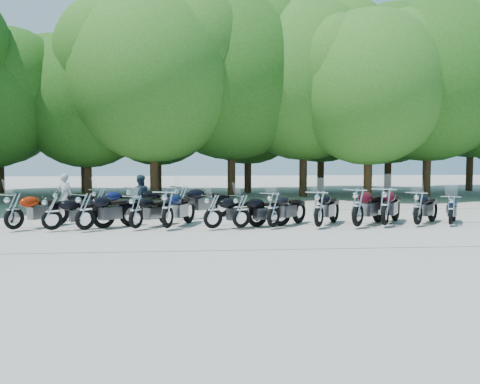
{
  "coord_description": "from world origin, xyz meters",
  "views": [
    {
      "loc": [
        -1.45,
        -15.09,
        2.26
      ],
      "look_at": [
        0.0,
        1.5,
        1.1
      ],
      "focal_mm": 38.0,
      "sensor_mm": 36.0,
      "label": 1
    }
  ],
  "objects": [
    {
      "name": "tree_15",
      "position": [
        16.61,
        17.02,
        7.03
      ],
      "size": [
        9.67,
        9.67,
        11.86
      ],
      "color": "#3A2614",
      "rests_on": "ground"
    },
    {
      "name": "motorcycle_10",
      "position": [
        4.57,
        0.53,
        0.72
      ],
      "size": [
        2.01,
        2.58,
        1.45
      ],
      "primitive_type": null,
      "rotation": [
        0.0,
        0.0,
        2.59
      ],
      "color": "#3F0814",
      "rests_on": "ground"
    },
    {
      "name": "tree_2",
      "position": [
        -7.25,
        12.84,
        5.31
      ],
      "size": [
        7.31,
        7.31,
        8.97
      ],
      "color": "#3A2614",
      "rests_on": "ground"
    },
    {
      "name": "motorcycle_5",
      "position": [
        -0.93,
        0.37,
        0.63
      ],
      "size": [
        2.29,
        1.54,
        1.25
      ],
      "primitive_type": null,
      "rotation": [
        0.0,
        0.0,
        2.0
      ],
      "color": "black",
      "rests_on": "ground"
    },
    {
      "name": "rider_1",
      "position": [
        -3.51,
        3.89,
        0.8
      ],
      "size": [
        0.79,
        0.62,
        1.59
      ],
      "primitive_type": "imported",
      "rotation": [
        0.0,
        0.0,
        3.11
      ],
      "color": "#213645",
      "rests_on": "ground"
    },
    {
      "name": "ground",
      "position": [
        0.0,
        0.0,
        0.0
      ],
      "size": [
        90.0,
        90.0,
        0.0
      ],
      "primitive_type": "plane",
      "color": "#A29D93",
      "rests_on": "ground"
    },
    {
      "name": "motorcycle_2",
      "position": [
        -4.77,
        0.37,
        0.66
      ],
      "size": [
        2.14,
        2.2,
        1.33
      ],
      "primitive_type": null,
      "rotation": [
        0.0,
        0.0,
        2.38
      ],
      "color": "black",
      "rests_on": "ground"
    },
    {
      "name": "rider_0",
      "position": [
        -6.29,
        4.17,
        0.82
      ],
      "size": [
        0.69,
        0.55,
        1.64
      ],
      "primitive_type": "imported",
      "rotation": [
        0.0,
        0.0,
        2.84
      ],
      "color": "#A0A0A3",
      "rests_on": "ground"
    },
    {
      "name": "motorcycle_6",
      "position": [
        -0.05,
        0.43,
        0.61
      ],
      "size": [
        2.23,
        1.6,
        1.23
      ],
      "primitive_type": null,
      "rotation": [
        0.0,
        0.0,
        2.06
      ],
      "color": "black",
      "rests_on": "ground"
    },
    {
      "name": "tree_14",
      "position": [
        10.68,
        16.09,
        5.83
      ],
      "size": [
        8.02,
        8.02,
        9.84
      ],
      "color": "#3A2614",
      "rests_on": "ground"
    },
    {
      "name": "motorcycle_0",
      "position": [
        -6.92,
        0.64,
        0.66
      ],
      "size": [
        1.92,
        2.32,
        1.32
      ],
      "primitive_type": null,
      "rotation": [
        0.0,
        0.0,
        2.53
      ],
      "color": "maroon",
      "rests_on": "ground"
    },
    {
      "name": "motorcycle_12",
      "position": [
        6.78,
        0.58,
        0.57
      ],
      "size": [
        1.58,
        2.05,
        1.15
      ],
      "primitive_type": null,
      "rotation": [
        0.0,
        0.0,
        2.6
      ],
      "color": "#0D143A",
      "rests_on": "ground"
    },
    {
      "name": "motorcycle_1",
      "position": [
        -5.76,
        0.46,
        0.61
      ],
      "size": [
        2.23,
        1.52,
        1.22
      ],
      "primitive_type": null,
      "rotation": [
        0.0,
        0.0,
        2.01
      ],
      "color": "black",
      "rests_on": "ground"
    },
    {
      "name": "motorcycle_13",
      "position": [
        -6.16,
        3.11,
        0.62
      ],
      "size": [
        2.23,
        1.74,
        1.25
      ],
      "primitive_type": null,
      "rotation": [
        0.0,
        0.0,
        2.13
      ],
      "color": "black",
      "rests_on": "ground"
    },
    {
      "name": "motorcycle_3",
      "position": [
        -3.28,
        0.55,
        0.62
      ],
      "size": [
        1.72,
        2.21,
        1.24
      ],
      "primitive_type": null,
      "rotation": [
        0.0,
        0.0,
        2.58
      ],
      "color": "black",
      "rests_on": "ground"
    },
    {
      "name": "tree_6",
      "position": [
        7.55,
        10.82,
        5.81
      ],
      "size": [
        8.0,
        8.0,
        9.82
      ],
      "color": "#3A2614",
      "rests_on": "ground"
    },
    {
      "name": "motorcycle_7",
      "position": [
        0.95,
        0.5,
        0.66
      ],
      "size": [
        2.03,
        2.23,
        1.31
      ],
      "primitive_type": null,
      "rotation": [
        0.0,
        0.0,
        2.44
      ],
      "color": "black",
      "rests_on": "ground"
    },
    {
      "name": "motorcycle_15",
      "position": [
        -3.62,
        3.11,
        0.67
      ],
      "size": [
        2.47,
        1.65,
        1.35
      ],
      "primitive_type": null,
      "rotation": [
        0.0,
        0.0,
        2.0
      ],
      "color": "black",
      "rests_on": "ground"
    },
    {
      "name": "motorcycle_14",
      "position": [
        -4.88,
        3.34,
        0.64
      ],
      "size": [
        2.18,
        1.95,
        1.27
      ],
      "primitive_type": null,
      "rotation": [
        0.0,
        0.0,
        2.25
      ],
      "color": "#0E153F",
      "rests_on": "ground"
    },
    {
      "name": "motorcycle_4",
      "position": [
        -2.32,
        0.49,
        0.7
      ],
      "size": [
        1.57,
        2.57,
        1.39
      ],
      "primitive_type": null,
      "rotation": [
        0.0,
        0.0,
        2.78
      ],
      "color": "black",
      "rests_on": "ground"
    },
    {
      "name": "motorcycle_16",
      "position": [
        -1.94,
        3.04,
        0.69
      ],
      "size": [
        2.47,
        1.95,
        1.39
      ],
      "primitive_type": null,
      "rotation": [
        0.0,
        0.0,
        2.14
      ],
      "color": "black",
      "rests_on": "ground"
    },
    {
      "name": "motorcycle_9",
      "position": [
        3.61,
        0.34,
        0.72
      ],
      "size": [
        2.24,
        2.45,
        1.44
      ],
      "primitive_type": null,
      "rotation": [
        0.0,
        0.0,
        2.44
      ],
      "color": "#3A0710",
      "rests_on": "ground"
    },
    {
      "name": "tree_7",
      "position": [
        11.2,
        11.78,
        6.39
      ],
      "size": [
        8.79,
        8.79,
        10.79
      ],
      "color": "#3A2614",
      "rests_on": "ground"
    },
    {
      "name": "motorcycle_11",
      "position": [
        5.68,
        0.6,
        0.65
      ],
      "size": [
        2.04,
        2.19,
        1.3
      ],
      "primitive_type": null,
      "rotation": [
        0.0,
        0.0,
        2.42
      ],
      "color": "black",
      "rests_on": "ground"
    },
    {
      "name": "tree_12",
      "position": [
        1.8,
        16.47,
        5.72
      ],
      "size": [
        7.88,
        7.88,
        9.67
      ],
      "color": "#3A2614",
      "rests_on": "ground"
    },
    {
      "name": "tree_13",
      "position": [
        6.69,
        17.47,
        6.04
      ],
      "size": [
        8.31,
        8.31,
        10.2
      ],
      "color": "#3A2614",
      "rests_on": "ground"
    },
    {
      "name": "motorcycle_8",
      "position": [
        2.38,
        0.4,
        0.68
      ],
      "size": [
        1.86,
        2.43,
        1.36
      ],
      "primitive_type": null,
      "rotation": [
        0.0,
        0.0,
        2.6
      ],
      "color": "black",
      "rests_on": "ground"
    },
    {
      "name": "tree_4",
      "position": [
        0.54,
        13.09,
        6.64
      ],
      "size": [
        9.13,
        9.13,
        11.2
      ],
      "color": "#3A2614",
      "rests_on": "ground"
    },
    {
      "name": "tree_11",
      "position": [
        -3.76,
        16.43,
        5.49
      ],
      "size": [
        7.56,
        7.56,
        9.28
      ],
      "color": "#3A2614",
      "rests_on": "ground"
    },
    {
      "name": "tree_5",
      "position": [
        4.61,
        13.2,
        6.57
      ],
      "size": [
        9.04,
        9.04,
        11.1
      ],
      "color": "#3A2614",
      "rests_on": "ground"
    },
    {
      "name": "tree_3",
      "position": [
        -3.57,
        11.24,
        6.32
      ],
      "size": [
        8.7,
        8.7,
        10.67
      ],
      "color": "#3A2614",
      "rests_on": "ground"
    },
    {
      "name": "tree_10",
      "position": [
        -8.29,
        16.97,
        5.66
      ],
      "size": [
        7.78,
        7.78,
        9.55
      ],
      "color": "#3A2614",
      "rests_on": "ground"
    }
  ]
}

